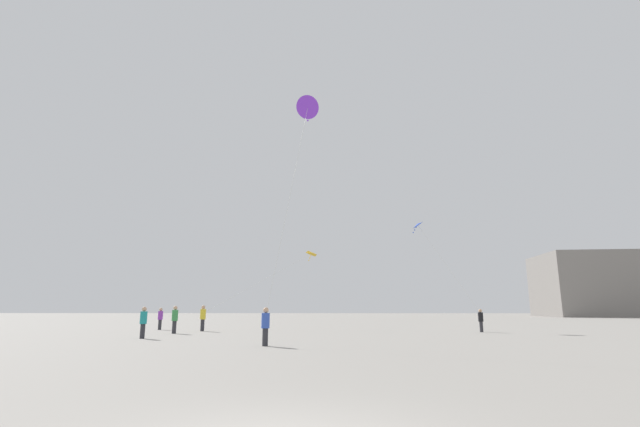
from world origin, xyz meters
name	(u,v)px	position (x,y,z in m)	size (l,w,h in m)	color
person_in_yellow	(203,317)	(-9.01, 27.71, 1.02)	(0.41, 0.41, 1.86)	#2D2D33
person_in_green	(175,318)	(-10.00, 24.58, 0.99)	(0.39, 0.39, 1.81)	#2D2D33
person_in_black	(481,319)	(11.09, 27.03, 0.88)	(0.35, 0.35, 1.60)	#2D2D33
person_in_teal	(143,321)	(-10.02, 19.58, 0.95)	(0.38, 0.38, 1.74)	#2D2D33
person_in_purple	(160,318)	(-12.97, 29.77, 0.92)	(0.37, 0.37, 1.69)	#2D2D33
person_in_blue	(265,325)	(-2.42, 14.76, 0.93)	(0.37, 0.37, 1.69)	#2D2D33
kite_amber_delta	(309,255)	(-1.51, 34.29, 6.36)	(8.31, 7.42, 5.47)	yellow
kite_cobalt_diamond	(418,225)	(7.72, 30.98, 8.40)	(3.86, 4.50, 7.50)	blue
kite_violet_diamond	(308,108)	(-0.74, 17.51, 12.70)	(2.47, 3.39, 12.08)	purple
building_left_hall	(593,285)	(53.00, 86.69, 6.21)	(20.90, 18.20, 12.41)	gray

